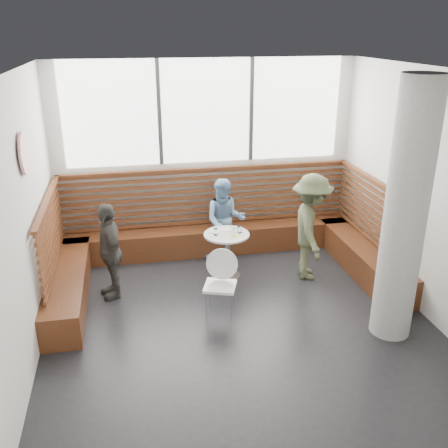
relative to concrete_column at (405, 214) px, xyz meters
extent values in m
cube|color=silver|center=(-1.85, 0.60, 0.00)|extent=(5.00, 5.00, 3.20)
cube|color=black|center=(-1.85, 0.60, -1.60)|extent=(5.00, 5.00, 0.01)
cube|color=white|center=(-1.85, 0.60, 1.60)|extent=(5.00, 5.00, 0.01)
cube|color=white|center=(-1.85, 3.08, 0.77)|extent=(4.50, 0.02, 1.65)
cube|color=#3F3F42|center=(-2.60, 3.06, 0.77)|extent=(0.06, 0.04, 1.65)
cube|color=#3F3F42|center=(-1.10, 3.06, 0.77)|extent=(0.06, 0.04, 1.65)
cube|color=#492412|center=(-1.85, 2.85, -1.38)|extent=(5.00, 0.50, 0.45)
cube|color=#492412|center=(-4.10, 1.85, -1.38)|extent=(0.50, 2.50, 0.45)
cube|color=#492412|center=(0.40, 1.85, -1.38)|extent=(0.50, 2.50, 0.45)
cube|color=#4E2713|center=(-1.85, 3.02, -0.65)|extent=(4.88, 0.08, 0.98)
cube|color=#4E2713|center=(-4.27, 1.85, -0.65)|extent=(0.08, 2.38, 0.98)
cube|color=#4E2713|center=(0.57, 1.85, -0.65)|extent=(0.08, 2.38, 0.98)
cylinder|color=gray|center=(0.00, 0.00, 0.00)|extent=(0.50, 0.50, 3.20)
cylinder|color=white|center=(-4.31, 1.00, 0.70)|extent=(0.03, 0.50, 0.50)
cylinder|color=silver|center=(-1.75, 1.90, -1.59)|extent=(0.44, 0.44, 0.02)
cylinder|color=silver|center=(-1.75, 1.90, -1.24)|extent=(0.06, 0.06, 0.69)
cylinder|color=#B7B7BA|center=(-1.75, 1.90, -0.90)|extent=(0.70, 0.70, 0.03)
cube|color=white|center=(-2.06, 0.79, -1.16)|extent=(0.41, 0.39, 0.04)
cylinder|color=white|center=(-2.06, 0.97, -0.92)|extent=(0.43, 0.10, 0.43)
cylinder|color=silver|center=(-2.23, 0.65, -1.39)|extent=(0.02, 0.02, 0.42)
cylinder|color=silver|center=(-1.90, 0.65, -1.39)|extent=(0.02, 0.02, 0.42)
cylinder|color=silver|center=(-2.23, 0.94, -1.39)|extent=(0.02, 0.02, 0.42)
cylinder|color=silver|center=(-1.90, 0.94, -1.39)|extent=(0.02, 0.02, 0.42)
imported|color=#4C5538|center=(-0.50, 1.65, -0.78)|extent=(0.82, 1.17, 1.65)
imported|color=#7098C2|center=(-1.65, 2.52, -0.91)|extent=(0.75, 0.63, 1.39)
imported|color=#41403B|center=(-3.49, 1.65, -0.90)|extent=(0.53, 0.88, 1.41)
cylinder|color=white|center=(-1.92, 2.01, -0.87)|extent=(0.19, 0.19, 0.01)
cylinder|color=white|center=(-1.72, 2.05, -0.87)|extent=(0.18, 0.18, 0.01)
cylinder|color=white|center=(-1.92, 1.88, -0.83)|extent=(0.06, 0.06, 0.10)
cylinder|color=white|center=(-1.67, 1.81, -0.83)|extent=(0.07, 0.07, 0.11)
cylinder|color=white|center=(-1.55, 1.90, -0.82)|extent=(0.07, 0.07, 0.11)
cube|color=#A5C64C|center=(-1.66, 1.76, -0.88)|extent=(0.20, 0.15, 0.00)
camera|label=1|loc=(-3.16, -4.94, 2.06)|focal=40.00mm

